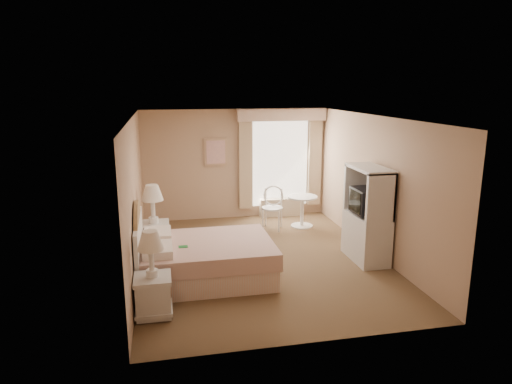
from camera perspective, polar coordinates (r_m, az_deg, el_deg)
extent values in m
cube|color=brown|center=(8.18, 0.64, -8.41)|extent=(4.20, 5.50, 0.01)
cube|color=silver|center=(7.63, 0.69, 9.33)|extent=(4.20, 5.50, 0.01)
cube|color=tan|center=(10.46, -2.59, 3.48)|extent=(4.20, 0.01, 2.50)
cube|color=tan|center=(5.26, 7.18, -6.50)|extent=(4.20, 0.01, 2.50)
cube|color=tan|center=(7.65, -14.89, -0.59)|extent=(0.01, 5.50, 2.50)
cube|color=tan|center=(8.50, 14.62, 0.79)|extent=(0.01, 5.50, 2.50)
cube|color=white|center=(10.65, 3.03, 3.65)|extent=(1.30, 0.02, 2.00)
cube|color=tan|center=(10.42, -1.32, 3.45)|extent=(0.30, 0.08, 2.05)
cube|color=tan|center=(10.84, 7.36, 3.73)|extent=(0.30, 0.08, 2.05)
cube|color=#DCA98F|center=(10.43, 3.24, 9.64)|extent=(2.05, 0.20, 0.28)
cube|color=beige|center=(10.78, 3.09, -1.89)|extent=(1.00, 0.22, 0.42)
cube|color=tan|center=(10.32, -5.05, 5.00)|extent=(0.52, 0.03, 0.62)
cube|color=beige|center=(10.30, -5.04, 4.98)|extent=(0.42, 0.02, 0.52)
cube|color=#DCA98F|center=(7.42, -5.99, -9.42)|extent=(1.99, 1.51, 0.34)
cube|color=beige|center=(7.31, -6.05, -7.23)|extent=(2.04, 1.57, 0.26)
cube|color=white|center=(6.88, -12.18, -7.11)|extent=(0.43, 0.59, 0.13)
cube|color=white|center=(7.56, -12.18, -5.24)|extent=(0.43, 0.59, 0.13)
cube|color=#238136|center=(7.11, -9.09, -6.76)|extent=(0.14, 0.10, 0.01)
cube|color=white|center=(7.28, -14.38, -7.29)|extent=(0.06, 1.61, 1.04)
cylinder|color=#977A50|center=(7.24, -14.42, -6.58)|extent=(0.05, 1.42, 1.42)
cube|color=silver|center=(6.37, -12.69, -12.76)|extent=(0.45, 0.45, 0.48)
cube|color=silver|center=(6.26, -12.82, -10.52)|extent=(0.48, 0.48, 0.06)
cube|color=silver|center=(6.44, -12.62, -14.08)|extent=(0.48, 0.48, 0.05)
cylinder|color=white|center=(6.23, -12.86, -9.87)|extent=(0.16, 0.16, 0.10)
cylinder|color=white|center=(6.15, -12.95, -8.20)|extent=(0.07, 0.07, 0.39)
cone|color=white|center=(6.06, -13.08, -5.90)|extent=(0.35, 0.35, 0.25)
cube|color=silver|center=(8.44, -12.55, -5.97)|extent=(0.49, 0.49, 0.54)
cube|color=silver|center=(8.35, -12.65, -4.02)|extent=(0.54, 0.54, 0.06)
cube|color=silver|center=(8.50, -12.49, -7.13)|extent=(0.54, 0.54, 0.05)
cylinder|color=white|center=(8.32, -12.68, -3.45)|extent=(0.17, 0.17, 0.11)
cylinder|color=white|center=(8.26, -12.76, -2.03)|extent=(0.08, 0.08, 0.43)
cone|color=white|center=(8.19, -12.86, -0.07)|extent=(0.39, 0.39, 0.28)
cylinder|color=white|center=(10.06, 5.74, -4.22)|extent=(0.48, 0.48, 0.03)
cylinder|color=white|center=(9.97, 5.78, -2.42)|extent=(0.07, 0.07, 0.65)
cylinder|color=silver|center=(9.89, 5.82, -0.62)|extent=(0.65, 0.65, 0.04)
cylinder|color=white|center=(9.65, 0.86, -3.60)|extent=(0.03, 0.03, 0.45)
cylinder|color=white|center=(9.59, 2.87, -3.71)|extent=(0.03, 0.03, 0.45)
cylinder|color=white|center=(9.97, 1.22, -3.04)|extent=(0.03, 0.03, 0.45)
cylinder|color=white|center=(9.92, 3.17, -3.14)|extent=(0.03, 0.03, 0.45)
cylinder|color=silver|center=(9.71, 2.04, -2.03)|extent=(0.58, 0.58, 0.04)
torus|color=white|center=(9.79, 2.19, -0.45)|extent=(0.44, 0.27, 0.43)
cylinder|color=white|center=(9.86, 1.23, -0.65)|extent=(0.03, 0.03, 0.40)
cylinder|color=white|center=(9.81, 3.20, -0.74)|extent=(0.03, 0.03, 0.40)
cube|color=silver|center=(8.28, 13.57, -5.52)|extent=(0.50, 1.00, 0.82)
cube|color=silver|center=(7.65, 15.38, -0.76)|extent=(0.50, 0.07, 0.82)
cube|color=silver|center=(8.47, 12.54, 0.72)|extent=(0.50, 0.07, 0.82)
cube|color=silver|center=(7.97, 14.05, 2.88)|extent=(0.50, 1.00, 0.05)
cube|color=silver|center=(8.16, 15.36, 0.09)|extent=(0.04, 1.00, 0.82)
cube|color=black|center=(8.08, 13.71, -1.06)|extent=(0.44, 0.55, 0.44)
cube|color=black|center=(7.99, 12.29, -1.15)|extent=(0.02, 0.46, 0.36)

